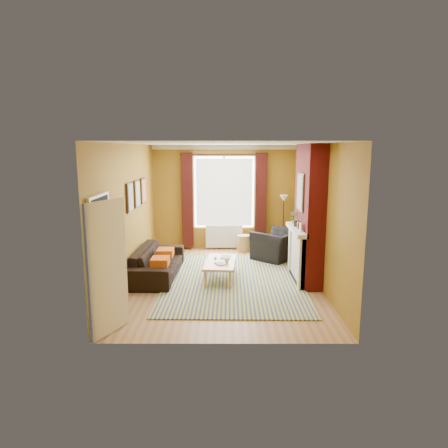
{
  "coord_description": "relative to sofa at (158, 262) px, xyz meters",
  "views": [
    {
      "loc": [
        0.01,
        -7.95,
        2.7
      ],
      "look_at": [
        0.0,
        0.25,
        1.15
      ],
      "focal_mm": 32.0,
      "sensor_mm": 36.0,
      "label": 1
    }
  ],
  "objects": [
    {
      "name": "armchair",
      "position": [
        2.75,
        1.33,
        0.05
      ],
      "size": [
        1.45,
        1.47,
        0.72
      ],
      "primitive_type": "imported",
      "rotation": [
        0.0,
        0.0,
        3.99
      ],
      "color": "black",
      "rests_on": "ground"
    },
    {
      "name": "striped_rug",
      "position": [
        1.61,
        -0.34,
        -0.3
      ],
      "size": [
        2.87,
        3.93,
        0.02
      ],
      "rotation": [
        0.0,
        0.0,
        -0.02
      ],
      "color": "navy",
      "rests_on": "ground"
    },
    {
      "name": "sofa",
      "position": [
        0.0,
        0.0,
        0.0
      ],
      "size": [
        0.92,
        2.18,
        0.63
      ],
      "primitive_type": "imported",
      "rotation": [
        0.0,
        0.0,
        1.54
      ],
      "color": "black",
      "rests_on": "ground"
    },
    {
      "name": "tv_remote",
      "position": [
        1.24,
        -0.05,
        0.1
      ],
      "size": [
        0.05,
        0.16,
        0.02
      ],
      "rotation": [
        0.0,
        0.0,
        -0.04
      ],
      "color": "#232325",
      "rests_on": "coffee_table"
    },
    {
      "name": "book_b",
      "position": [
        1.35,
        0.03,
        0.1
      ],
      "size": [
        0.23,
        0.3,
        0.02
      ],
      "primitive_type": "imported",
      "rotation": [
        0.0,
        0.0,
        -0.11
      ],
      "color": "#999999",
      "rests_on": "coffee_table"
    },
    {
      "name": "ground",
      "position": [
        1.42,
        -0.3,
        -0.31
      ],
      "size": [
        5.5,
        5.5,
        0.0
      ],
      "primitive_type": "plane",
      "color": "olive",
      "rests_on": "ground"
    },
    {
      "name": "wicker_stool",
      "position": [
        1.94,
        2.1,
        -0.09
      ],
      "size": [
        0.46,
        0.46,
        0.44
      ],
      "rotation": [
        0.0,
        0.0,
        0.4
      ],
      "color": "#A78548",
      "rests_on": "ground"
    },
    {
      "name": "floor_lamp",
      "position": [
        2.97,
        2.01,
        0.89
      ],
      "size": [
        0.23,
        0.23,
        1.52
      ],
      "rotation": [
        0.0,
        0.0,
        0.05
      ],
      "color": "black",
      "rests_on": "ground"
    },
    {
      "name": "mug",
      "position": [
        1.48,
        -0.41,
        0.14
      ],
      "size": [
        0.1,
        0.1,
        0.09
      ],
      "primitive_type": "imported",
      "rotation": [
        0.0,
        0.0,
        0.03
      ],
      "color": "#999999",
      "rests_on": "coffee_table"
    },
    {
      "name": "coffee_table",
      "position": [
        1.35,
        -0.26,
        0.05
      ],
      "size": [
        0.71,
        1.27,
        0.41
      ],
      "rotation": [
        0.0,
        0.0,
        -0.09
      ],
      "color": "tan",
      "rests_on": "ground"
    },
    {
      "name": "room_walls",
      "position": [
        2.06,
        -0.03,
        1.07
      ],
      "size": [
        3.82,
        5.54,
        2.83
      ],
      "color": "olive",
      "rests_on": "ground"
    },
    {
      "name": "book_a",
      "position": [
        1.27,
        -0.53,
        0.1
      ],
      "size": [
        0.26,
        0.29,
        0.02
      ],
      "primitive_type": "imported",
      "rotation": [
        0.0,
        0.0,
        0.5
      ],
      "color": "#999999",
      "rests_on": "coffee_table"
    }
  ]
}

